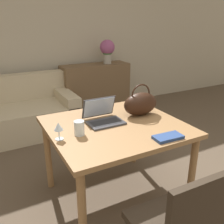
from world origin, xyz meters
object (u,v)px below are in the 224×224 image
(couch, at_px, (10,116))
(handbag, at_px, (140,104))
(drinking_glass, at_px, (79,128))
(flower_vase, at_px, (107,49))
(laptop, at_px, (103,115))
(wine_glass, at_px, (59,128))

(couch, xyz_separation_m, handbag, (1.00, -1.84, 0.59))
(drinking_glass, relative_size, flower_vase, 0.28)
(flower_vase, bearing_deg, drinking_glass, -121.82)
(laptop, relative_size, drinking_glass, 2.67)
(couch, distance_m, flower_vase, 1.93)
(drinking_glass, bearing_deg, handbag, 11.91)
(laptop, distance_m, drinking_glass, 0.32)
(handbag, bearing_deg, laptop, 176.47)
(couch, distance_m, drinking_glass, 2.08)
(couch, relative_size, laptop, 6.03)
(handbag, bearing_deg, wine_glass, -170.17)
(couch, height_order, handbag, handbag)
(drinking_glass, height_order, flower_vase, flower_vase)
(handbag, xyz_separation_m, flower_vase, (0.72, 2.09, 0.24))
(drinking_glass, distance_m, flower_vase, 2.65)
(laptop, height_order, flower_vase, flower_vase)
(couch, bearing_deg, handbag, -61.54)
(laptop, height_order, drinking_glass, laptop)
(laptop, distance_m, handbag, 0.39)
(couch, bearing_deg, flower_vase, 8.41)
(drinking_glass, distance_m, wine_glass, 0.17)
(laptop, bearing_deg, handbag, -3.53)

